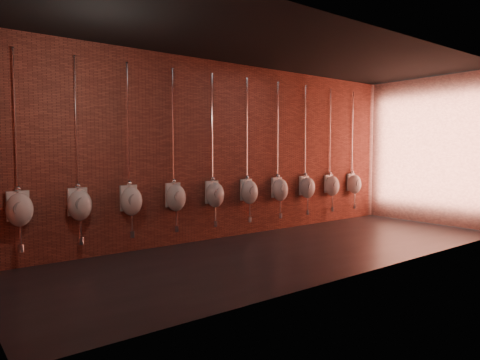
{
  "coord_description": "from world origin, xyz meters",
  "views": [
    {
      "loc": [
        -4.76,
        -4.89,
        1.61
      ],
      "look_at": [
        -0.33,
        0.9,
        1.1
      ],
      "focal_mm": 32.0,
      "sensor_mm": 36.0,
      "label": 1
    }
  ],
  "objects_px": {
    "urinal_8": "(332,185)",
    "urinal_9": "(354,183)",
    "urinal_2": "(131,200)",
    "urinal_1": "(80,204)",
    "urinal_7": "(307,187)",
    "urinal_0": "(19,208)",
    "urinal_3": "(176,197)",
    "urinal_6": "(280,189)",
    "urinal_4": "(215,194)",
    "urinal_5": "(249,191)"
  },
  "relations": [
    {
      "from": "urinal_8",
      "to": "urinal_9",
      "type": "distance_m",
      "value": 0.79
    },
    {
      "from": "urinal_2",
      "to": "urinal_8",
      "type": "bearing_deg",
      "value": 0.0
    },
    {
      "from": "urinal_1",
      "to": "urinal_7",
      "type": "relative_size",
      "value": 1.0
    },
    {
      "from": "urinal_9",
      "to": "urinal_7",
      "type": "bearing_deg",
      "value": 180.0
    },
    {
      "from": "urinal_0",
      "to": "urinal_1",
      "type": "xyz_separation_m",
      "value": [
        0.79,
        0.0,
        0.0
      ]
    },
    {
      "from": "urinal_1",
      "to": "urinal_2",
      "type": "xyz_separation_m",
      "value": [
        0.79,
        0.0,
        0.0
      ]
    },
    {
      "from": "urinal_0",
      "to": "urinal_2",
      "type": "relative_size",
      "value": 1.0
    },
    {
      "from": "urinal_3",
      "to": "urinal_7",
      "type": "relative_size",
      "value": 1.0
    },
    {
      "from": "urinal_2",
      "to": "urinal_6",
      "type": "distance_m",
      "value": 3.14
    },
    {
      "from": "urinal_4",
      "to": "urinal_5",
      "type": "height_order",
      "value": "same"
    },
    {
      "from": "urinal_7",
      "to": "urinal_9",
      "type": "xyz_separation_m",
      "value": [
        1.57,
        0.0,
        0.0
      ]
    },
    {
      "from": "urinal_2",
      "to": "urinal_5",
      "type": "distance_m",
      "value": 2.36
    },
    {
      "from": "urinal_8",
      "to": "urinal_3",
      "type": "bearing_deg",
      "value": 180.0
    },
    {
      "from": "urinal_8",
      "to": "urinal_0",
      "type": "bearing_deg",
      "value": 180.0
    },
    {
      "from": "urinal_4",
      "to": "urinal_1",
      "type": "bearing_deg",
      "value": 180.0
    },
    {
      "from": "urinal_0",
      "to": "urinal_5",
      "type": "height_order",
      "value": "same"
    },
    {
      "from": "urinal_4",
      "to": "urinal_0",
      "type": "bearing_deg",
      "value": 180.0
    },
    {
      "from": "urinal_7",
      "to": "urinal_8",
      "type": "bearing_deg",
      "value": 0.0
    },
    {
      "from": "urinal_1",
      "to": "urinal_3",
      "type": "xyz_separation_m",
      "value": [
        1.57,
        0.0,
        0.0
      ]
    },
    {
      "from": "urinal_0",
      "to": "urinal_6",
      "type": "bearing_deg",
      "value": 0.0
    },
    {
      "from": "urinal_1",
      "to": "urinal_3",
      "type": "relative_size",
      "value": 1.0
    },
    {
      "from": "urinal_4",
      "to": "urinal_5",
      "type": "bearing_deg",
      "value": 0.0
    },
    {
      "from": "urinal_0",
      "to": "urinal_8",
      "type": "bearing_deg",
      "value": 0.0
    },
    {
      "from": "urinal_2",
      "to": "urinal_5",
      "type": "xyz_separation_m",
      "value": [
        2.36,
        0.0,
        0.0
      ]
    },
    {
      "from": "urinal_1",
      "to": "urinal_5",
      "type": "xyz_separation_m",
      "value": [
        3.14,
        0.0,
        0.0
      ]
    },
    {
      "from": "urinal_0",
      "to": "urinal_3",
      "type": "relative_size",
      "value": 1.0
    },
    {
      "from": "urinal_1",
      "to": "urinal_2",
      "type": "bearing_deg",
      "value": 0.0
    },
    {
      "from": "urinal_0",
      "to": "urinal_9",
      "type": "height_order",
      "value": "same"
    },
    {
      "from": "urinal_6",
      "to": "urinal_4",
      "type": "bearing_deg",
      "value": 180.0
    },
    {
      "from": "urinal_8",
      "to": "urinal_7",
      "type": "bearing_deg",
      "value": 180.0
    },
    {
      "from": "urinal_2",
      "to": "urinal_7",
      "type": "bearing_deg",
      "value": 0.0
    },
    {
      "from": "urinal_6",
      "to": "urinal_9",
      "type": "bearing_deg",
      "value": 0.0
    },
    {
      "from": "urinal_1",
      "to": "urinal_9",
      "type": "xyz_separation_m",
      "value": [
        6.28,
        0.0,
        0.0
      ]
    },
    {
      "from": "urinal_5",
      "to": "urinal_8",
      "type": "height_order",
      "value": "same"
    },
    {
      "from": "urinal_6",
      "to": "urinal_8",
      "type": "xyz_separation_m",
      "value": [
        1.57,
        0.0,
        0.0
      ]
    },
    {
      "from": "urinal_8",
      "to": "urinal_5",
      "type": "bearing_deg",
      "value": 180.0
    },
    {
      "from": "urinal_0",
      "to": "urinal_1",
      "type": "bearing_deg",
      "value": 0.0
    },
    {
      "from": "urinal_5",
      "to": "urinal_8",
      "type": "xyz_separation_m",
      "value": [
        2.36,
        0.0,
        0.0
      ]
    },
    {
      "from": "urinal_4",
      "to": "urinal_7",
      "type": "bearing_deg",
      "value": 0.0
    },
    {
      "from": "urinal_6",
      "to": "urinal_8",
      "type": "distance_m",
      "value": 1.57
    },
    {
      "from": "urinal_9",
      "to": "urinal_6",
      "type": "bearing_deg",
      "value": 180.0
    },
    {
      "from": "urinal_2",
      "to": "urinal_7",
      "type": "height_order",
      "value": "same"
    },
    {
      "from": "urinal_3",
      "to": "urinal_8",
      "type": "relative_size",
      "value": 1.0
    },
    {
      "from": "urinal_2",
      "to": "urinal_0",
      "type": "bearing_deg",
      "value": 180.0
    },
    {
      "from": "urinal_1",
      "to": "urinal_2",
      "type": "relative_size",
      "value": 1.0
    },
    {
      "from": "urinal_2",
      "to": "urinal_3",
      "type": "bearing_deg",
      "value": 0.0
    },
    {
      "from": "urinal_3",
      "to": "urinal_5",
      "type": "distance_m",
      "value": 1.57
    },
    {
      "from": "urinal_6",
      "to": "urinal_9",
      "type": "height_order",
      "value": "same"
    },
    {
      "from": "urinal_3",
      "to": "urinal_5",
      "type": "bearing_deg",
      "value": 0.0
    },
    {
      "from": "urinal_2",
      "to": "urinal_4",
      "type": "height_order",
      "value": "same"
    }
  ]
}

